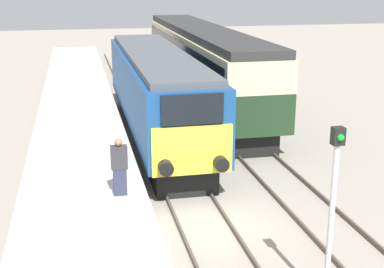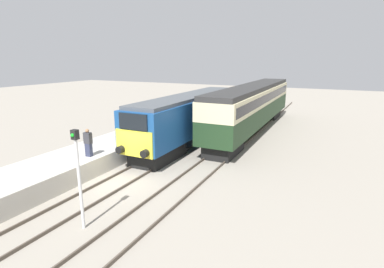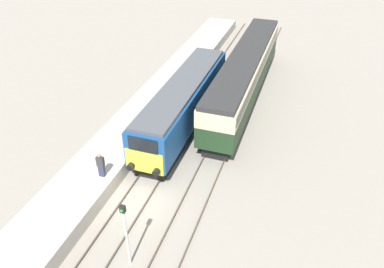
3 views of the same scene
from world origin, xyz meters
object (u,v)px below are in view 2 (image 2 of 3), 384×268
(passenger_carriage, at_px, (253,104))
(signal_post, at_px, (78,172))
(person_on_platform, at_px, (88,143))
(locomotive, at_px, (190,116))

(passenger_carriage, xyz_separation_m, signal_post, (-1.70, -18.78, -0.19))
(passenger_carriage, height_order, signal_post, passenger_carriage)
(passenger_carriage, distance_m, person_on_platform, 15.39)
(passenger_carriage, xyz_separation_m, person_on_platform, (-5.68, -14.29, -0.71))
(passenger_carriage, height_order, person_on_platform, passenger_carriage)
(locomotive, distance_m, passenger_carriage, 6.86)
(signal_post, bearing_deg, locomotive, 97.55)
(locomotive, relative_size, signal_post, 3.72)
(person_on_platform, bearing_deg, passenger_carriage, 68.31)
(locomotive, distance_m, signal_post, 12.94)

